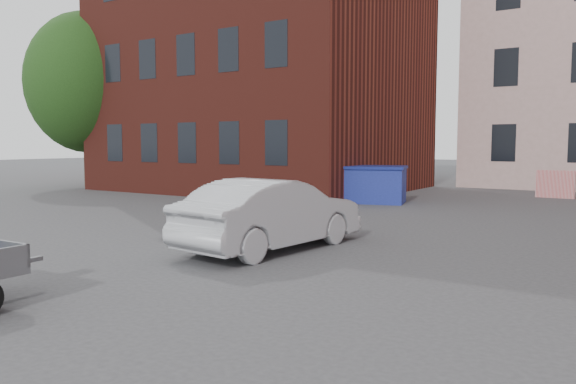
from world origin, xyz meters
The scene contains 6 objects.
ground centered at (0.00, 0.00, 0.00)m, with size 120.00×120.00×0.00m, color #38383A.
building_brick centered at (-9.00, 13.00, 7.00)m, with size 12.00×10.00×14.00m, color #591E16.
far_building centered at (-20.00, 22.00, 4.00)m, with size 6.00×6.00×8.00m, color maroon.
tree centered at (-16.00, 9.00, 5.17)m, with size 5.28×5.28×8.30m.
dumpster centered at (-2.76, 9.82, 0.62)m, with size 3.24×2.25×1.23m.
silver_car centered at (-0.45, 1.23, 0.66)m, with size 1.41×4.04×1.33m, color #B3B5BB.
Camera 1 is at (5.53, -7.32, 1.99)m, focal length 35.00 mm.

